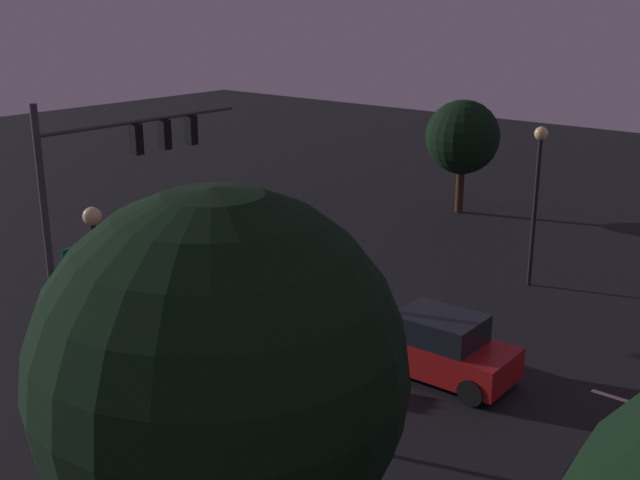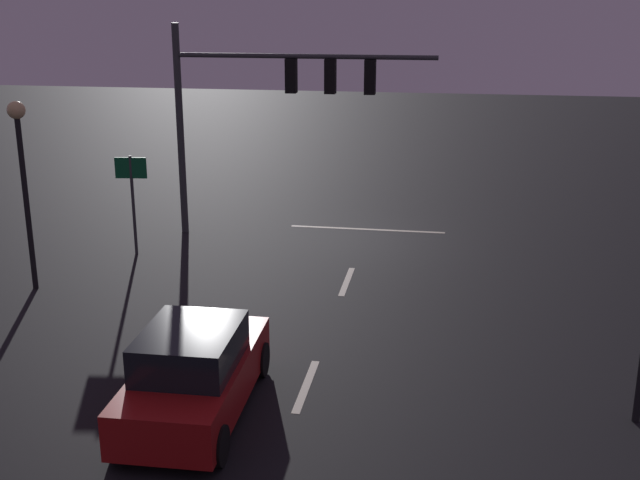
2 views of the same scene
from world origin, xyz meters
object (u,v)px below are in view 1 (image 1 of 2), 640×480
(tree_right_near, at_px, (220,374))
(route_sign, at_px, (77,273))
(street_lamp_left_kerb, at_px, (537,177))
(car_approaching, at_px, (434,346))
(tree_left_far, at_px, (463,137))
(traffic_signal_assembly, at_px, (121,158))
(street_lamp_right_kerb, at_px, (97,266))

(tree_right_near, bearing_deg, route_sign, -115.71)
(street_lamp_left_kerb, relative_size, route_sign, 1.85)
(car_approaching, xyz_separation_m, tree_left_far, (-14.54, -7.62, 2.63))
(traffic_signal_assembly, xyz_separation_m, tree_right_near, (9.27, 14.37, 0.63))
(tree_left_far, bearing_deg, traffic_signal_assembly, -12.83)
(traffic_signal_assembly, relative_size, street_lamp_right_kerb, 1.65)
(route_sign, xyz_separation_m, tree_left_far, (-19.17, 1.07, 1.33))
(street_lamp_left_kerb, height_order, tree_right_near, tree_right_near)
(car_approaching, height_order, street_lamp_right_kerb, street_lamp_right_kerb)
(street_lamp_left_kerb, xyz_separation_m, tree_left_far, (-6.76, -6.62, -0.33))
(car_approaching, distance_m, tree_left_far, 16.63)
(route_sign, bearing_deg, street_lamp_right_kerb, 64.95)
(street_lamp_right_kerb, relative_size, tree_right_near, 0.65)
(tree_right_near, height_order, tree_left_far, tree_right_near)
(street_lamp_left_kerb, xyz_separation_m, street_lamp_right_kerb, (13.89, -4.53, -0.36))
(car_approaching, relative_size, route_sign, 1.51)
(car_approaching, distance_m, route_sign, 9.94)
(street_lamp_left_kerb, xyz_separation_m, route_sign, (12.41, -7.70, -1.65))
(traffic_signal_assembly, height_order, car_approaching, traffic_signal_assembly)
(traffic_signal_assembly, xyz_separation_m, street_lamp_left_kerb, (-8.86, 10.18, -0.71))
(street_lamp_left_kerb, height_order, route_sign, street_lamp_left_kerb)
(street_lamp_left_kerb, distance_m, tree_right_near, 18.66)
(street_lamp_left_kerb, bearing_deg, tree_left_far, -135.58)
(car_approaching, bearing_deg, tree_left_far, -152.34)
(traffic_signal_assembly, relative_size, car_approaching, 1.80)
(street_lamp_left_kerb, distance_m, route_sign, 14.69)
(traffic_signal_assembly, relative_size, street_lamp_left_kerb, 1.47)
(route_sign, height_order, tree_right_near, tree_right_near)
(traffic_signal_assembly, bearing_deg, car_approaching, 95.47)
(street_lamp_right_kerb, distance_m, route_sign, 3.72)
(traffic_signal_assembly, distance_m, street_lamp_left_kerb, 13.51)
(route_sign, relative_size, tree_right_near, 0.40)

